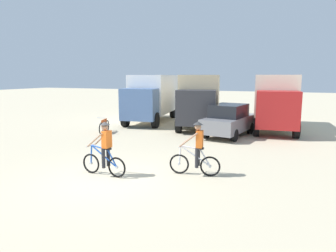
% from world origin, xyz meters
% --- Properties ---
extents(ground_plane, '(120.00, 120.00, 0.00)m').
position_xyz_m(ground_plane, '(0.00, 0.00, 0.00)').
color(ground_plane, beige).
extents(box_truck_avon_van, '(3.29, 7.01, 3.35)m').
position_xyz_m(box_truck_avon_van, '(-4.12, 12.12, 1.87)').
color(box_truck_avon_van, white).
rests_on(box_truck_avon_van, ground).
extents(box_truck_tan_camper, '(3.66, 7.08, 3.35)m').
position_xyz_m(box_truck_tan_camper, '(-0.36, 11.54, 1.87)').
color(box_truck_tan_camper, '#CCB78E').
rests_on(box_truck_tan_camper, ground).
extents(box_truck_cream_rv, '(3.05, 6.96, 3.35)m').
position_xyz_m(box_truck_cream_rv, '(4.29, 12.08, 1.87)').
color(box_truck_cream_rv, beige).
rests_on(box_truck_cream_rv, ground).
extents(sedan_parked, '(2.45, 4.44, 1.76)m').
position_xyz_m(sedan_parked, '(2.14, 8.74, 0.88)').
color(sedan_parked, slate).
rests_on(sedan_parked, ground).
extents(cyclist_orange_shirt, '(1.73, 0.52, 1.82)m').
position_xyz_m(cyclist_orange_shirt, '(-0.31, 0.34, 0.85)').
color(cyclist_orange_shirt, black).
rests_on(cyclist_orange_shirt, ground).
extents(cyclist_cowboy_hat, '(1.73, 0.52, 1.82)m').
position_xyz_m(cyclist_cowboy_hat, '(2.49, 1.52, 0.85)').
color(cyclist_cowboy_hat, black).
rests_on(cyclist_cowboy_hat, ground).
extents(bicycle_spare, '(0.63, 1.68, 0.97)m').
position_xyz_m(bicycle_spare, '(-4.75, 6.87, 0.40)').
color(bicycle_spare, black).
rests_on(bicycle_spare, ground).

